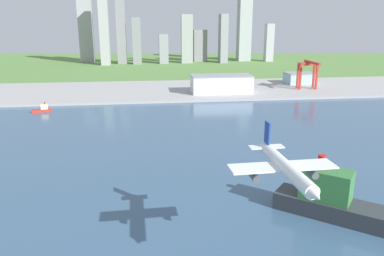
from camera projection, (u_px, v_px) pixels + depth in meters
The scene contains 10 objects.
ground_plane at pixel (201, 136), 281.62m from camera, with size 2400.00×2400.00×0.00m, color #598440.
water_bay at pixel (216, 165), 224.31m from camera, with size 840.00×360.00×0.15m, color #385675.
industrial_pier at pixel (178, 90), 462.71m from camera, with size 840.00×140.00×2.50m, color #9F9E9D.
airplane_landing at pixel (286, 168), 115.39m from camera, with size 33.67×41.50×13.84m.
container_barge at pixel (337, 201), 163.02m from camera, with size 53.26×47.67×27.15m.
tugboat_small at pixel (43, 109), 355.34m from camera, with size 17.93×9.01×9.22m.
port_crane_red at pixel (308, 69), 454.39m from camera, with size 22.82×40.94×34.21m.
warehouse_main at pixel (221, 84), 436.92m from camera, with size 69.53×31.33×20.19m.
warehouse_annex at pixel (300, 78), 502.12m from camera, with size 36.69×29.57×13.96m.
distant_skyline at pixel (174, 34), 766.30m from camera, with size 396.79×77.74×146.05m.
Camera 1 is at (-40.38, 33.58, 82.38)m, focal length 35.58 mm.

